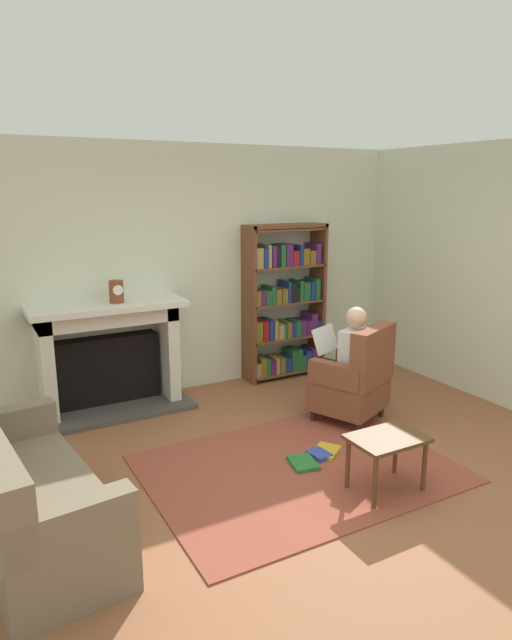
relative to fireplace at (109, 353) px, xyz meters
name	(u,v)px	position (x,y,z in m)	size (l,w,h in m)	color
ground	(320,486)	(1.00, -2.30, -0.60)	(14.00, 14.00, 0.00)	#955A3A
back_wall	(189,270)	(1.00, 0.25, 0.75)	(5.60, 0.10, 2.70)	silver
side_wall_right	(451,268)	(3.65, -1.05, 0.75)	(0.10, 5.20, 2.70)	silver
area_rug	(298,468)	(1.00, -2.00, -0.59)	(2.40, 1.80, 0.01)	#974533
fireplace	(109,353)	(0.00, 0.00, 0.00)	(1.55, 0.64, 1.13)	#4C4742
mantel_clock	(116,292)	(0.09, -0.10, 0.65)	(0.14, 0.14, 0.22)	brown
bookshelf	(285,304)	(2.11, 0.03, 0.30)	(0.99, 0.32, 1.83)	brown
armchair_reading	(355,379)	(2.01, -1.44, -0.17)	(0.84, 0.83, 0.97)	#331E14
seated_reader	(345,358)	(1.96, -1.34, 0.03)	(0.51, 0.60, 1.14)	silver
sofa_floral	(26,497)	(-1.04, -1.96, -0.28)	(0.91, 1.77, 0.85)	#776852
side_table	(387,445)	(1.39, -2.59, -0.23)	(0.56, 0.39, 0.44)	brown
scattered_books	(316,456)	(1.21, -1.94, -0.57)	(0.58, 0.39, 0.04)	#267233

